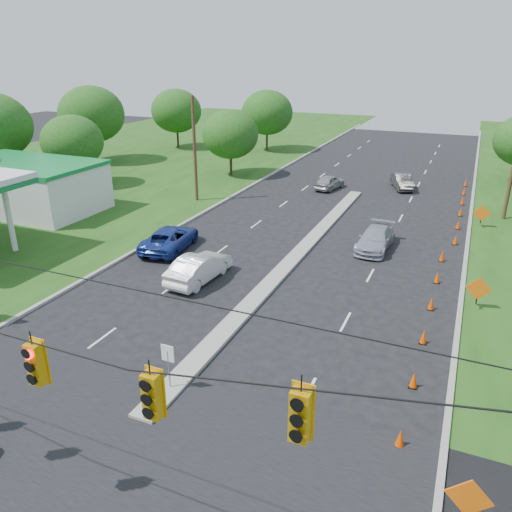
% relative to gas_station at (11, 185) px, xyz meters
% --- Properties ---
extents(ground, '(160.00, 160.00, 0.00)m').
position_rel_gas_station_xyz_m(ground, '(23.64, -20.24, -2.58)').
color(ground, black).
rests_on(ground, ground).
extents(cross_street, '(160.00, 14.00, 0.02)m').
position_rel_gas_station_xyz_m(cross_street, '(23.64, -20.24, -2.58)').
color(cross_street, black).
rests_on(cross_street, ground).
extents(curb_left, '(0.25, 110.00, 0.16)m').
position_rel_gas_station_xyz_m(curb_left, '(13.54, 9.76, -2.58)').
color(curb_left, gray).
rests_on(curb_left, ground).
extents(curb_right, '(0.25, 110.00, 0.16)m').
position_rel_gas_station_xyz_m(curb_right, '(33.74, 9.76, -2.58)').
color(curb_right, gray).
rests_on(curb_right, ground).
extents(median, '(1.00, 34.00, 0.18)m').
position_rel_gas_station_xyz_m(median, '(23.64, 0.76, -2.58)').
color(median, gray).
rests_on(median, ground).
extents(median_sign, '(0.55, 0.06, 2.05)m').
position_rel_gas_station_xyz_m(median_sign, '(23.64, -14.24, -1.11)').
color(median_sign, gray).
rests_on(median_sign, ground).
extents(utility_pole_far_left, '(0.28, 0.28, 9.00)m').
position_rel_gas_station_xyz_m(utility_pole_far_left, '(11.14, 9.76, 1.92)').
color(utility_pole_far_left, '#422D1C').
rests_on(utility_pole_far_left, ground).
extents(gas_station, '(18.40, 19.70, 5.20)m').
position_rel_gas_station_xyz_m(gas_station, '(0.00, 0.00, 0.00)').
color(gas_station, white).
rests_on(gas_station, ground).
extents(cone_1, '(0.32, 0.32, 0.70)m').
position_rel_gas_station_xyz_m(cone_1, '(32.34, -13.74, -2.23)').
color(cone_1, '#F24700').
rests_on(cone_1, ground).
extents(cone_2, '(0.32, 0.32, 0.70)m').
position_rel_gas_station_xyz_m(cone_2, '(32.34, -10.24, -2.23)').
color(cone_2, '#F24700').
rests_on(cone_2, ground).
extents(cone_3, '(0.32, 0.32, 0.70)m').
position_rel_gas_station_xyz_m(cone_3, '(32.34, -6.74, -2.23)').
color(cone_3, '#F24700').
rests_on(cone_3, ground).
extents(cone_4, '(0.32, 0.32, 0.70)m').
position_rel_gas_station_xyz_m(cone_4, '(32.34, -3.24, -2.23)').
color(cone_4, '#F24700').
rests_on(cone_4, ground).
extents(cone_5, '(0.32, 0.32, 0.70)m').
position_rel_gas_station_xyz_m(cone_5, '(32.34, 0.26, -2.23)').
color(cone_5, '#F24700').
rests_on(cone_5, ground).
extents(cone_6, '(0.32, 0.32, 0.70)m').
position_rel_gas_station_xyz_m(cone_6, '(32.34, 3.76, -2.23)').
color(cone_6, '#F24700').
rests_on(cone_6, ground).
extents(cone_7, '(0.32, 0.32, 0.70)m').
position_rel_gas_station_xyz_m(cone_7, '(32.94, 7.26, -2.23)').
color(cone_7, '#F24700').
rests_on(cone_7, ground).
extents(cone_8, '(0.32, 0.32, 0.70)m').
position_rel_gas_station_xyz_m(cone_8, '(32.94, 10.76, -2.23)').
color(cone_8, '#F24700').
rests_on(cone_8, ground).
extents(cone_9, '(0.32, 0.32, 0.70)m').
position_rel_gas_station_xyz_m(cone_9, '(32.94, 14.26, -2.23)').
color(cone_9, '#F24700').
rests_on(cone_9, ground).
extents(cone_10, '(0.32, 0.32, 0.70)m').
position_rel_gas_station_xyz_m(cone_10, '(32.94, 17.76, -2.23)').
color(cone_10, '#F24700').
rests_on(cone_10, ground).
extents(cone_11, '(0.32, 0.32, 0.70)m').
position_rel_gas_station_xyz_m(cone_11, '(32.94, 21.26, -2.23)').
color(cone_11, '#F24700').
rests_on(cone_11, ground).
extents(cone_12, '(0.32, 0.32, 0.70)m').
position_rel_gas_station_xyz_m(cone_12, '(32.94, 24.76, -2.23)').
color(cone_12, '#F24700').
rests_on(cone_12, ground).
extents(work_sign_0, '(1.27, 0.58, 1.37)m').
position_rel_gas_station_xyz_m(work_sign_0, '(34.44, -16.24, -1.48)').
color(work_sign_0, black).
rests_on(work_sign_0, ground).
extents(work_sign_1, '(1.27, 0.58, 1.37)m').
position_rel_gas_station_xyz_m(work_sign_1, '(34.44, -2.24, -1.48)').
color(work_sign_1, black).
rests_on(work_sign_1, ground).
extents(work_sign_2, '(1.27, 0.58, 1.37)m').
position_rel_gas_station_xyz_m(work_sign_2, '(34.44, 11.76, -1.48)').
color(work_sign_2, black).
rests_on(work_sign_2, ground).
extents(tree_2, '(5.88, 5.88, 6.86)m').
position_rel_gas_station_xyz_m(tree_2, '(-2.36, 9.76, 1.76)').
color(tree_2, black).
rests_on(tree_2, ground).
extents(tree_3, '(7.56, 7.56, 8.82)m').
position_rel_gas_station_xyz_m(tree_3, '(-8.36, 19.76, 3.00)').
color(tree_3, black).
rests_on(tree_3, ground).
extents(tree_4, '(6.72, 6.72, 7.84)m').
position_rel_gas_station_xyz_m(tree_4, '(-4.36, 31.76, 2.38)').
color(tree_4, black).
rests_on(tree_4, ground).
extents(tree_5, '(5.88, 5.88, 6.86)m').
position_rel_gas_station_xyz_m(tree_5, '(9.64, 19.76, 1.76)').
color(tree_5, black).
rests_on(tree_5, ground).
extents(tree_6, '(6.72, 6.72, 7.84)m').
position_rel_gas_station_xyz_m(tree_6, '(7.64, 34.76, 2.38)').
color(tree_6, black).
rests_on(tree_6, ground).
extents(white_sedan, '(2.01, 4.94, 1.59)m').
position_rel_gas_station_xyz_m(white_sedan, '(19.66, -4.86, -1.78)').
color(white_sedan, silver).
rests_on(white_sedan, ground).
extents(blue_pickup, '(3.32, 5.77, 1.52)m').
position_rel_gas_station_xyz_m(blue_pickup, '(15.39, -1.29, -1.82)').
color(blue_pickup, navy).
rests_on(blue_pickup, ground).
extents(silver_car_far, '(2.10, 4.94, 1.42)m').
position_rel_gas_station_xyz_m(silver_car_far, '(28.01, 4.20, -1.87)').
color(silver_car_far, '#9C9DB1').
rests_on(silver_car_far, ground).
extents(silver_car_oncoming, '(2.41, 4.28, 1.38)m').
position_rel_gas_station_xyz_m(silver_car_oncoming, '(20.87, 18.41, -1.89)').
color(silver_car_oncoming, gray).
rests_on(silver_car_oncoming, ground).
extents(dark_car_receding, '(2.91, 4.50, 1.40)m').
position_rel_gas_station_xyz_m(dark_car_receding, '(27.30, 21.31, -1.87)').
color(dark_car_receding, '#2F2F2F').
rests_on(dark_car_receding, ground).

